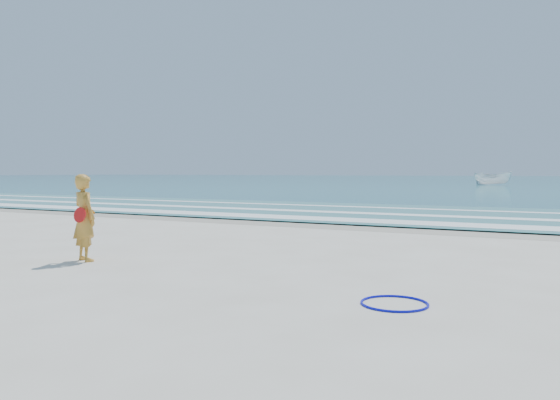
% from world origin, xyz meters
% --- Properties ---
extents(ground, '(400.00, 400.00, 0.00)m').
position_xyz_m(ground, '(0.00, 0.00, 0.00)').
color(ground, silver).
rests_on(ground, ground).
extents(wet_sand, '(400.00, 2.40, 0.00)m').
position_xyz_m(wet_sand, '(0.00, 9.00, 0.00)').
color(wet_sand, '#B2A893').
rests_on(wet_sand, ground).
extents(ocean, '(400.00, 190.00, 0.04)m').
position_xyz_m(ocean, '(0.00, 105.00, 0.02)').
color(ocean, '#19727F').
rests_on(ocean, ground).
extents(shallow, '(400.00, 10.00, 0.01)m').
position_xyz_m(shallow, '(0.00, 14.00, 0.04)').
color(shallow, '#59B7AD').
rests_on(shallow, ocean).
extents(foam_near, '(400.00, 1.40, 0.01)m').
position_xyz_m(foam_near, '(0.00, 10.30, 0.05)').
color(foam_near, white).
rests_on(foam_near, shallow).
extents(foam_mid, '(400.00, 0.90, 0.01)m').
position_xyz_m(foam_mid, '(0.00, 13.20, 0.05)').
color(foam_mid, white).
rests_on(foam_mid, shallow).
extents(foam_far, '(400.00, 0.60, 0.01)m').
position_xyz_m(foam_far, '(0.00, 16.50, 0.05)').
color(foam_far, white).
rests_on(foam_far, shallow).
extents(hoop, '(0.95, 0.95, 0.03)m').
position_xyz_m(hoop, '(3.52, 0.27, 0.01)').
color(hoop, '#0B0CCF').
rests_on(hoop, ground).
extents(boat, '(4.34, 2.21, 1.60)m').
position_xyz_m(boat, '(-2.22, 60.66, 0.84)').
color(boat, white).
rests_on(boat, ocean).
extents(woman, '(0.65, 0.53, 1.55)m').
position_xyz_m(woman, '(-2.27, 0.83, 0.78)').
color(woman, gold).
rests_on(woman, ground).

